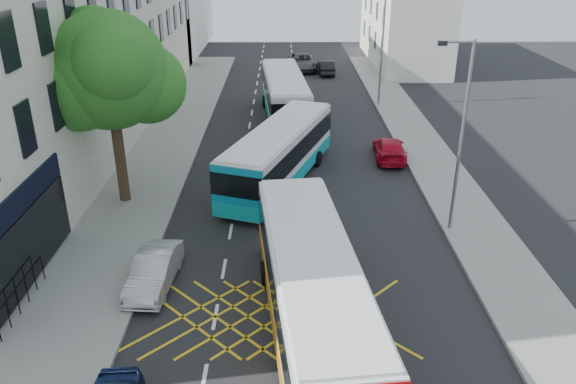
{
  "coord_description": "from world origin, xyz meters",
  "views": [
    {
      "loc": [
        -0.87,
        -9.43,
        11.65
      ],
      "look_at": [
        -0.71,
        11.28,
        2.2
      ],
      "focal_mm": 35.0,
      "sensor_mm": 36.0,
      "label": 1
    }
  ],
  "objects_px": {
    "bus_far": "(285,96)",
    "distant_car_grey": "(302,62)",
    "distant_car_dark": "(326,67)",
    "bus_mid": "(279,154)",
    "street_tree": "(108,72)",
    "lamp_near": "(460,129)",
    "red_hatchback": "(389,149)",
    "lamp_far": "(381,43)",
    "parked_car_silver": "(154,271)",
    "bus_near": "(312,291)"
  },
  "relations": [
    {
      "from": "bus_far",
      "to": "distant_car_grey",
      "type": "relative_size",
      "value": 2.12
    },
    {
      "from": "distant_car_dark",
      "to": "bus_mid",
      "type": "bearing_deg",
      "value": 79.07
    },
    {
      "from": "street_tree",
      "to": "distant_car_dark",
      "type": "relative_size",
      "value": 2.29
    },
    {
      "from": "lamp_near",
      "to": "red_hatchback",
      "type": "height_order",
      "value": "lamp_near"
    },
    {
      "from": "street_tree",
      "to": "lamp_near",
      "type": "distance_m",
      "value": 15.1
    },
    {
      "from": "lamp_far",
      "to": "red_hatchback",
      "type": "bearing_deg",
      "value": -95.24
    },
    {
      "from": "bus_far",
      "to": "parked_car_silver",
      "type": "height_order",
      "value": "bus_far"
    },
    {
      "from": "bus_near",
      "to": "distant_car_grey",
      "type": "relative_size",
      "value": 2.13
    },
    {
      "from": "bus_mid",
      "to": "red_hatchback",
      "type": "relative_size",
      "value": 2.6
    },
    {
      "from": "street_tree",
      "to": "distant_car_dark",
      "type": "xyz_separation_m",
      "value": [
        11.55,
        27.52,
        -5.66
      ]
    },
    {
      "from": "parked_car_silver",
      "to": "red_hatchback",
      "type": "bearing_deg",
      "value": 53.98
    },
    {
      "from": "red_hatchback",
      "to": "distant_car_dark",
      "type": "relative_size",
      "value": 1.08
    },
    {
      "from": "bus_near",
      "to": "bus_far",
      "type": "height_order",
      "value": "same"
    },
    {
      "from": "distant_car_dark",
      "to": "distant_car_grey",
      "type": "bearing_deg",
      "value": -43.4
    },
    {
      "from": "street_tree",
      "to": "distant_car_dark",
      "type": "distance_m",
      "value": 30.38
    },
    {
      "from": "lamp_far",
      "to": "bus_far",
      "type": "bearing_deg",
      "value": -153.86
    },
    {
      "from": "street_tree",
      "to": "distant_car_grey",
      "type": "distance_m",
      "value": 31.41
    },
    {
      "from": "lamp_near",
      "to": "bus_near",
      "type": "xyz_separation_m",
      "value": [
        -6.2,
        -6.87,
        -2.98
      ]
    },
    {
      "from": "lamp_far",
      "to": "parked_car_silver",
      "type": "bearing_deg",
      "value": -116.08
    },
    {
      "from": "parked_car_silver",
      "to": "lamp_near",
      "type": "bearing_deg",
      "value": 23.15
    },
    {
      "from": "distant_car_grey",
      "to": "street_tree",
      "type": "bearing_deg",
      "value": -112.29
    },
    {
      "from": "distant_car_grey",
      "to": "red_hatchback",
      "type": "bearing_deg",
      "value": -84.37
    },
    {
      "from": "distant_car_grey",
      "to": "distant_car_dark",
      "type": "relative_size",
      "value": 1.38
    },
    {
      "from": "bus_mid",
      "to": "street_tree",
      "type": "bearing_deg",
      "value": -142.4
    },
    {
      "from": "red_hatchback",
      "to": "distant_car_grey",
      "type": "relative_size",
      "value": 0.78
    },
    {
      "from": "street_tree",
      "to": "parked_car_silver",
      "type": "bearing_deg",
      "value": -67.63
    },
    {
      "from": "bus_mid",
      "to": "distant_car_grey",
      "type": "relative_size",
      "value": 2.03
    },
    {
      "from": "street_tree",
      "to": "distant_car_grey",
      "type": "height_order",
      "value": "street_tree"
    },
    {
      "from": "lamp_near",
      "to": "bus_far",
      "type": "relative_size",
      "value": 0.71
    },
    {
      "from": "parked_car_silver",
      "to": "red_hatchback",
      "type": "distance_m",
      "value": 16.75
    },
    {
      "from": "lamp_far",
      "to": "bus_mid",
      "type": "xyz_separation_m",
      "value": [
        -7.32,
        -14.69,
        -3.05
      ]
    },
    {
      "from": "bus_mid",
      "to": "bus_far",
      "type": "height_order",
      "value": "bus_far"
    },
    {
      "from": "distant_car_grey",
      "to": "distant_car_dark",
      "type": "height_order",
      "value": "distant_car_grey"
    },
    {
      "from": "lamp_near",
      "to": "bus_near",
      "type": "relative_size",
      "value": 0.71
    },
    {
      "from": "bus_near",
      "to": "parked_car_silver",
      "type": "bearing_deg",
      "value": 147.42
    },
    {
      "from": "street_tree",
      "to": "bus_near",
      "type": "height_order",
      "value": "street_tree"
    },
    {
      "from": "street_tree",
      "to": "distant_car_dark",
      "type": "height_order",
      "value": "street_tree"
    },
    {
      "from": "bus_mid",
      "to": "parked_car_silver",
      "type": "relative_size",
      "value": 2.84
    },
    {
      "from": "bus_near",
      "to": "bus_mid",
      "type": "xyz_separation_m",
      "value": [
        -1.11,
        12.18,
        -0.07
      ]
    },
    {
      "from": "street_tree",
      "to": "red_hatchback",
      "type": "height_order",
      "value": "street_tree"
    },
    {
      "from": "red_hatchback",
      "to": "distant_car_grey",
      "type": "bearing_deg",
      "value": -75.65
    },
    {
      "from": "street_tree",
      "to": "parked_car_silver",
      "type": "height_order",
      "value": "street_tree"
    },
    {
      "from": "bus_near",
      "to": "bus_far",
      "type": "xyz_separation_m",
      "value": [
        -0.8,
        23.44,
        -0.0
      ]
    },
    {
      "from": "red_hatchback",
      "to": "distant_car_grey",
      "type": "height_order",
      "value": "distant_car_grey"
    },
    {
      "from": "lamp_near",
      "to": "distant_car_grey",
      "type": "xyz_separation_m",
      "value": [
        -5.32,
        32.42,
        -3.88
      ]
    },
    {
      "from": "street_tree",
      "to": "parked_car_silver",
      "type": "relative_size",
      "value": 2.32
    },
    {
      "from": "bus_near",
      "to": "parked_car_silver",
      "type": "xyz_separation_m",
      "value": [
        -5.59,
        2.77,
        -1.01
      ]
    },
    {
      "from": "bus_near",
      "to": "bus_mid",
      "type": "relative_size",
      "value": 1.05
    },
    {
      "from": "bus_mid",
      "to": "bus_far",
      "type": "bearing_deg",
      "value": 108.42
    },
    {
      "from": "parked_car_silver",
      "to": "distant_car_grey",
      "type": "height_order",
      "value": "distant_car_grey"
    }
  ]
}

